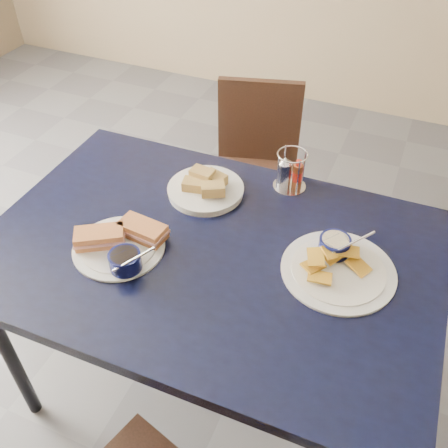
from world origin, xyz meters
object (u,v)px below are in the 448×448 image
at_px(dining_table, 210,261).
at_px(sandwich_plate, 121,243).
at_px(plantain_plate, 337,262).
at_px(bread_basket, 206,188).
at_px(condiment_caddy, 289,173).
at_px(chair_far, 261,159).

bearing_deg(dining_table, sandwich_plate, -155.34).
height_order(sandwich_plate, plantain_plate, same).
xyz_separation_m(bread_basket, condiment_caddy, (0.24, 0.14, 0.03)).
relative_size(dining_table, chair_far, 1.67).
bearing_deg(condiment_caddy, bread_basket, -149.37).
height_order(sandwich_plate, condiment_caddy, condiment_caddy).
bearing_deg(plantain_plate, bread_basket, 161.45).
distance_m(dining_table, sandwich_plate, 0.27).
bearing_deg(sandwich_plate, plantain_plate, 16.63).
bearing_deg(chair_far, dining_table, -80.57).
distance_m(dining_table, bread_basket, 0.27).
bearing_deg(plantain_plate, condiment_caddy, 128.12).
bearing_deg(bread_basket, plantain_plate, -18.55).
relative_size(chair_far, plantain_plate, 2.51).
bearing_deg(dining_table, chair_far, 99.43).
bearing_deg(chair_far, plantain_plate, -58.36).
xyz_separation_m(dining_table, sandwich_plate, (-0.23, -0.11, 0.08)).
height_order(dining_table, chair_far, chair_far).
relative_size(chair_far, sandwich_plate, 2.66).
bearing_deg(chair_far, sandwich_plate, -94.66).
height_order(chair_far, bread_basket, bread_basket).
relative_size(sandwich_plate, condiment_caddy, 2.22).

